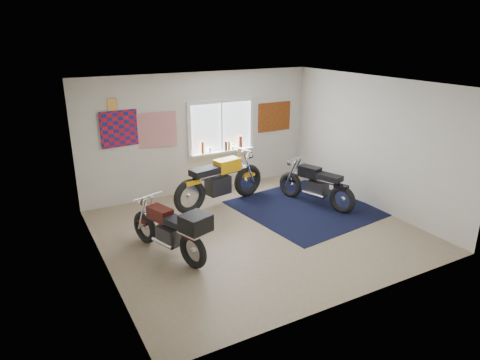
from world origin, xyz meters
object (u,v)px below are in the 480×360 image
navy_rug (305,208)px  maroon_tourer (173,230)px  black_chrome_bike (316,186)px  yellow_triumph (220,182)px

navy_rug → maroon_tourer: bearing=-168.8°
black_chrome_bike → maroon_tourer: black_chrome_bike is taller
navy_rug → maroon_tourer: 3.24m
navy_rug → black_chrome_bike: (0.31, 0.07, 0.42)m
maroon_tourer → black_chrome_bike: bearing=-97.6°
navy_rug → black_chrome_bike: 0.53m
navy_rug → yellow_triumph: yellow_triumph is taller
black_chrome_bike → navy_rug: bearing=84.0°
maroon_tourer → yellow_triumph: bearing=-63.7°
yellow_triumph → maroon_tourer: 2.38m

